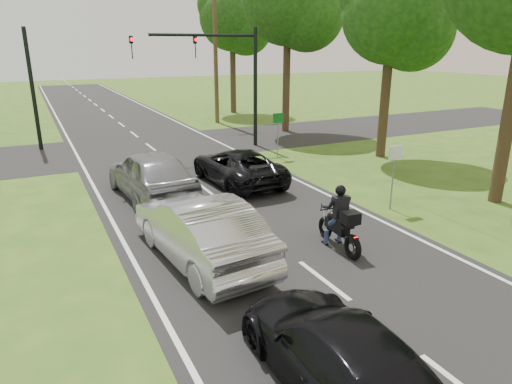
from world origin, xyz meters
TOP-DOWN VIEW (x-y plane):
  - ground at (0.00, 0.00)m, footprint 140.00×140.00m
  - road at (0.00, 10.00)m, footprint 8.00×100.00m
  - cross_road at (0.00, 16.00)m, footprint 60.00×7.00m
  - motorcycle_rider at (1.35, 1.24)m, footprint 0.61×2.05m
  - dark_suv at (1.40, 7.92)m, footprint 2.40×4.93m
  - silver_sedan at (-2.16, 2.20)m, footprint 2.21×5.14m
  - silver_suv at (-2.01, 7.65)m, footprint 2.42×5.23m
  - dark_car_behind at (-1.82, -3.03)m, footprint 2.02×4.53m
  - traffic_signal at (3.34, 14.00)m, footprint 6.38×0.44m
  - signal_pole_far at (-5.20, 18.00)m, footprint 0.20×0.20m
  - utility_pole_far at (6.20, 22.00)m, footprint 1.60×0.28m
  - sign_white at (4.70, 2.98)m, footprint 0.55×0.07m
  - sign_green at (4.90, 10.98)m, footprint 0.55×0.07m
  - tree_row_c at (9.75, 8.80)m, footprint 4.80×4.65m
  - tree_row_d at (9.10, 16.76)m, footprint 5.76×5.58m
  - tree_row_e at (9.48, 25.78)m, footprint 5.28×5.12m

SIDE VIEW (x-z plane):
  - ground at x=0.00m, z-range 0.00..0.00m
  - cross_road at x=0.00m, z-range 0.00..0.01m
  - road at x=0.00m, z-range 0.00..0.01m
  - dark_car_behind at x=-1.82m, z-range 0.01..1.30m
  - dark_suv at x=1.40m, z-range 0.01..1.36m
  - motorcycle_rider at x=1.35m, z-range -0.19..1.58m
  - silver_sedan at x=-2.16m, z-range 0.01..1.66m
  - silver_suv at x=-2.01m, z-range 0.01..1.75m
  - sign_white at x=4.70m, z-range 0.54..2.66m
  - sign_green at x=4.90m, z-range 0.54..2.66m
  - signal_pole_far at x=-5.20m, z-range 0.00..6.00m
  - traffic_signal at x=3.34m, z-range 1.14..7.14m
  - utility_pole_far at x=6.20m, z-range 0.08..10.08m
  - tree_row_c at x=9.75m, z-range 1.85..10.61m
  - tree_row_e at x=9.48m, z-range 2.03..11.64m
  - tree_row_d at x=9.10m, z-range 2.21..12.66m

